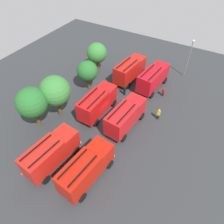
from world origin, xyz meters
TOP-DOWN VIEW (x-y plane):
  - ground_plane at (0.00, 0.00)m, footprint 56.57×56.57m
  - fire_truck_0 at (-9.56, -2.32)m, footprint 7.41×3.34m
  - fire_truck_1 at (-0.35, -2.35)m, footprint 7.38×3.25m
  - fire_truck_2 at (9.82, -2.20)m, footprint 7.41×3.34m
  - fire_truck_3 at (-9.99, 2.38)m, footprint 7.41×3.35m
  - fire_truck_4 at (0.03, 2.47)m, footprint 7.26×2.89m
  - fire_truck_5 at (10.04, 2.24)m, footprint 7.40×3.30m
  - firefighter_0 at (3.38, -5.85)m, footprint 0.37×0.48m
  - firefighter_1 at (8.56, 4.44)m, footprint 0.48×0.41m
  - firefighter_2 at (5.80, 0.99)m, footprint 0.29×0.45m
  - firefighter_3 at (8.77, -4.64)m, footprint 0.48×0.38m
  - tree_0 at (-6.31, 8.35)m, footprint 4.16×4.16m
  - tree_1 at (-3.09, 7.22)m, footprint 4.30×4.30m
  - tree_2 at (4.20, 7.05)m, footprint 3.40×3.40m
  - tree_3 at (9.55, 8.72)m, footprint 3.60×3.60m
  - traffic_cone_0 at (-5.17, 2.50)m, footprint 0.39×0.39m
  - traffic_cone_1 at (-13.00, 4.63)m, footprint 0.41×0.41m
  - traffic_cone_2 at (-10.35, 4.61)m, footprint 0.48×0.48m
  - lamppost at (16.29, -5.95)m, footprint 0.36×0.36m

SIDE VIEW (x-z plane):
  - ground_plane at x=0.00m, z-range 0.00..0.00m
  - traffic_cone_0 at x=-5.17m, z-range 0.00..0.55m
  - traffic_cone_1 at x=-13.00m, z-range 0.00..0.59m
  - traffic_cone_2 at x=-10.35m, z-range 0.00..0.68m
  - firefighter_3 at x=8.77m, z-range 0.09..1.68m
  - firefighter_1 at x=8.56m, z-range 0.11..1.84m
  - firefighter_2 at x=5.80m, z-range 0.12..1.90m
  - firefighter_0 at x=3.38m, z-range 0.12..1.93m
  - fire_truck_0 at x=-9.56m, z-range 0.21..4.09m
  - fire_truck_1 at x=-0.35m, z-range 0.21..4.09m
  - fire_truck_2 at x=9.82m, z-range 0.21..4.09m
  - fire_truck_3 at x=-9.99m, z-range 0.21..4.09m
  - fire_truck_4 at x=0.03m, z-range 0.21..4.09m
  - fire_truck_5 at x=10.04m, z-range 0.21..4.09m
  - tree_2 at x=4.20m, z-range 0.91..6.18m
  - tree_3 at x=9.55m, z-range 0.96..6.54m
  - lamppost at x=16.29m, z-range 0.57..7.56m
  - tree_0 at x=-6.31m, z-range 1.11..7.56m
  - tree_1 at x=-3.09m, z-range 1.15..7.81m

